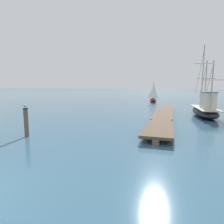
% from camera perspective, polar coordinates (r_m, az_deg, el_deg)
% --- Properties ---
extents(floating_dock, '(2.16, 18.13, 0.53)m').
position_cam_1_polar(floating_dock, '(18.86, 15.08, -0.68)').
color(floating_dock, brown).
rests_on(floating_dock, ground).
extents(fishing_boat_0, '(2.60, 8.50, 7.31)m').
position_cam_1_polar(fishing_boat_0, '(21.03, 26.12, 0.73)').
color(fishing_boat_0, black).
rests_on(fishing_boat_0, ground).
extents(mooring_piling, '(0.30, 0.30, 1.74)m').
position_cam_1_polar(mooring_piling, '(12.60, -24.29, -2.72)').
color(mooring_piling, brown).
rests_on(mooring_piling, ground).
extents(perched_seagull, '(0.36, 0.24, 0.27)m').
position_cam_1_polar(perched_seagull, '(12.47, -24.52, 1.71)').
color(perched_seagull, gold).
rests_on(perched_seagull, mooring_piling).
extents(distant_sailboat, '(2.81, 4.25, 3.98)m').
position_cam_1_polar(distant_sailboat, '(38.45, 12.28, 5.74)').
color(distant_sailboat, '#AD2823').
rests_on(distant_sailboat, ground).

